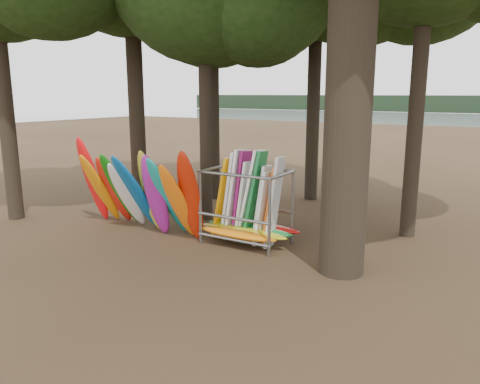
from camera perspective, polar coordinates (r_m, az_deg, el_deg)
The scene contains 4 objects.
ground at distance 14.24m, azimuth -4.75°, elevation -6.39°, with size 120.00×120.00×0.00m, color #47331E.
lake at distance 71.49m, azimuth 25.02°, elevation 7.26°, with size 160.00×160.00×0.00m, color gray.
kayak_row at distance 15.54m, azimuth -12.39°, elevation -0.02°, with size 5.15×2.09×3.18m.
storage_rack at distance 14.07m, azimuth 0.85°, elevation -2.09°, with size 3.07×1.61×2.87m.
Camera 1 is at (8.00, -10.90, 4.47)m, focal length 35.00 mm.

